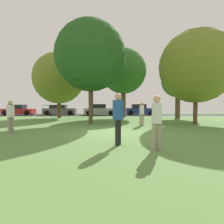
{
  "coord_description": "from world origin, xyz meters",
  "views": [
    {
      "loc": [
        -0.28,
        -9.62,
        1.42
      ],
      "look_at": [
        0.0,
        3.19,
        0.91
      ],
      "focal_mm": 29.5,
      "sensor_mm": 36.0,
      "label": 1
    }
  ],
  "objects_px": {
    "oak_tree_right": "(196,66)",
    "person_catcher": "(10,115)",
    "parked_car_red": "(19,110)",
    "street_lamp_post": "(93,98)",
    "parked_car_silver": "(100,110)",
    "frisbee_disc": "(45,105)",
    "person_thrower": "(118,116)",
    "person_bystander": "(142,113)",
    "birch_tree_lone": "(90,56)",
    "maple_tree_far": "(178,81)",
    "person_walking": "(157,120)",
    "parked_car_blue": "(140,110)",
    "maple_tree_near": "(59,78)",
    "parked_car_grey": "(60,110)",
    "oak_tree_center": "(123,71)"
  },
  "relations": [
    {
      "from": "maple_tree_far",
      "to": "frisbee_disc",
      "type": "bearing_deg",
      "value": -132.05
    },
    {
      "from": "oak_tree_right",
      "to": "parked_car_blue",
      "type": "height_order",
      "value": "oak_tree_right"
    },
    {
      "from": "maple_tree_far",
      "to": "person_thrower",
      "type": "relative_size",
      "value": 3.07
    },
    {
      "from": "person_bystander",
      "to": "parked_car_blue",
      "type": "bearing_deg",
      "value": -17.76
    },
    {
      "from": "person_bystander",
      "to": "parked_car_blue",
      "type": "relative_size",
      "value": 0.39
    },
    {
      "from": "person_catcher",
      "to": "parked_car_silver",
      "type": "relative_size",
      "value": 0.38
    },
    {
      "from": "person_thrower",
      "to": "parked_car_grey",
      "type": "relative_size",
      "value": 0.41
    },
    {
      "from": "parked_car_red",
      "to": "street_lamp_post",
      "type": "relative_size",
      "value": 0.91
    },
    {
      "from": "person_bystander",
      "to": "person_walking",
      "type": "xyz_separation_m",
      "value": [
        -0.75,
        -6.63,
        0.08
      ]
    },
    {
      "from": "oak_tree_right",
      "to": "parked_car_silver",
      "type": "bearing_deg",
      "value": 122.5
    },
    {
      "from": "oak_tree_center",
      "to": "parked_car_silver",
      "type": "height_order",
      "value": "oak_tree_center"
    },
    {
      "from": "person_bystander",
      "to": "parked_car_silver",
      "type": "relative_size",
      "value": 0.37
    },
    {
      "from": "birch_tree_lone",
      "to": "oak_tree_right",
      "type": "distance_m",
      "value": 7.8
    },
    {
      "from": "parked_car_red",
      "to": "parked_car_silver",
      "type": "distance_m",
      "value": 11.2
    },
    {
      "from": "oak_tree_right",
      "to": "person_catcher",
      "type": "bearing_deg",
      "value": -159.3
    },
    {
      "from": "maple_tree_near",
      "to": "frisbee_disc",
      "type": "xyz_separation_m",
      "value": [
        2.54,
        -11.84,
        -2.85
      ]
    },
    {
      "from": "parked_car_blue",
      "to": "street_lamp_post",
      "type": "xyz_separation_m",
      "value": [
        -6.27,
        -3.88,
        1.57
      ]
    },
    {
      "from": "street_lamp_post",
      "to": "parked_car_silver",
      "type": "bearing_deg",
      "value": 78.84
    },
    {
      "from": "maple_tree_near",
      "to": "birch_tree_lone",
      "type": "relative_size",
      "value": 0.91
    },
    {
      "from": "maple_tree_near",
      "to": "person_catcher",
      "type": "bearing_deg",
      "value": -87.6
    },
    {
      "from": "frisbee_disc",
      "to": "street_lamp_post",
      "type": "height_order",
      "value": "street_lamp_post"
    },
    {
      "from": "maple_tree_far",
      "to": "parked_car_blue",
      "type": "height_order",
      "value": "maple_tree_far"
    },
    {
      "from": "maple_tree_near",
      "to": "person_thrower",
      "type": "bearing_deg",
      "value": -67.43
    },
    {
      "from": "person_walking",
      "to": "frisbee_disc",
      "type": "xyz_separation_m",
      "value": [
        -4.23,
        2.35,
        0.45
      ]
    },
    {
      "from": "maple_tree_far",
      "to": "person_thrower",
      "type": "distance_m",
      "value": 14.8
    },
    {
      "from": "person_bystander",
      "to": "parked_car_grey",
      "type": "height_order",
      "value": "person_bystander"
    },
    {
      "from": "person_thrower",
      "to": "oak_tree_center",
      "type": "bearing_deg",
      "value": -67.41
    },
    {
      "from": "maple_tree_near",
      "to": "street_lamp_post",
      "type": "relative_size",
      "value": 1.55
    },
    {
      "from": "maple_tree_far",
      "to": "street_lamp_post",
      "type": "relative_size",
      "value": 1.24
    },
    {
      "from": "parked_car_grey",
      "to": "street_lamp_post",
      "type": "relative_size",
      "value": 0.99
    },
    {
      "from": "parked_car_silver",
      "to": "frisbee_disc",
      "type": "bearing_deg",
      "value": -95.21
    },
    {
      "from": "birch_tree_lone",
      "to": "person_thrower",
      "type": "xyz_separation_m",
      "value": [
        1.66,
        -7.5,
        -4.01
      ]
    },
    {
      "from": "maple_tree_near",
      "to": "person_catcher",
      "type": "height_order",
      "value": "maple_tree_near"
    },
    {
      "from": "frisbee_disc",
      "to": "parked_car_silver",
      "type": "distance_m",
      "value": 17.33
    },
    {
      "from": "person_bystander",
      "to": "frisbee_disc",
      "type": "height_order",
      "value": "person_bystander"
    },
    {
      "from": "person_bystander",
      "to": "street_lamp_post",
      "type": "relative_size",
      "value": 0.35
    },
    {
      "from": "person_thrower",
      "to": "maple_tree_near",
      "type": "bearing_deg",
      "value": -39.33
    },
    {
      "from": "person_bystander",
      "to": "parked_car_silver",
      "type": "xyz_separation_m",
      "value": [
        -3.41,
        12.96,
        -0.18
      ]
    },
    {
      "from": "person_walking",
      "to": "maple_tree_near",
      "type": "bearing_deg",
      "value": 21.94
    },
    {
      "from": "maple_tree_near",
      "to": "parked_car_blue",
      "type": "relative_size",
      "value": 1.74
    },
    {
      "from": "person_bystander",
      "to": "person_walking",
      "type": "height_order",
      "value": "person_walking"
    },
    {
      "from": "person_thrower",
      "to": "parked_car_silver",
      "type": "xyz_separation_m",
      "value": [
        -1.49,
        18.88,
        -0.34
      ]
    },
    {
      "from": "person_bystander",
      "to": "birch_tree_lone",
      "type": "bearing_deg",
      "value": 57.63
    },
    {
      "from": "person_thrower",
      "to": "parked_car_red",
      "type": "bearing_deg",
      "value": -28.45
    },
    {
      "from": "person_bystander",
      "to": "oak_tree_right",
      "type": "bearing_deg",
      "value": -83.99
    },
    {
      "from": "maple_tree_far",
      "to": "frisbee_disc",
      "type": "relative_size",
      "value": 14.62
    },
    {
      "from": "person_walking",
      "to": "maple_tree_far",
      "type": "bearing_deg",
      "value": -26.83
    },
    {
      "from": "oak_tree_right",
      "to": "parked_car_red",
      "type": "bearing_deg",
      "value": 146.94
    },
    {
      "from": "parked_car_grey",
      "to": "oak_tree_center",
      "type": "bearing_deg",
      "value": -32.17
    },
    {
      "from": "person_bystander",
      "to": "parked_car_red",
      "type": "distance_m",
      "value": 19.74
    }
  ]
}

